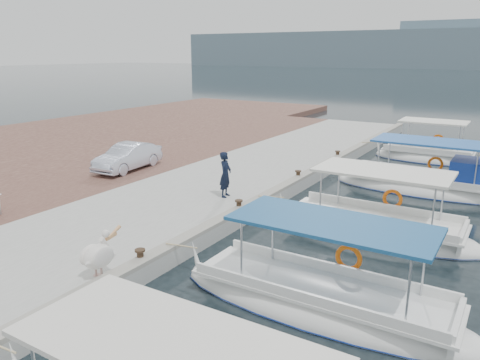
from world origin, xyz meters
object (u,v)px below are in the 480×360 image
(parked_car, at_px, (128,157))
(fishing_caique_c, at_px, (373,231))
(fishing_caique_b, at_px, (320,305))
(pelican, at_px, (98,255))
(fishing_caique_e, at_px, (427,158))
(fishing_caique_d, at_px, (424,187))
(fisherman, at_px, (225,174))

(parked_car, bearing_deg, fishing_caique_c, -9.13)
(fishing_caique_b, height_order, pelican, fishing_caique_b)
(pelican, bearing_deg, fishing_caique_c, 58.00)
(parked_car, bearing_deg, pelican, -54.08)
(fishing_caique_b, bearing_deg, fishing_caique_c, 93.05)
(fishing_caique_b, xyz_separation_m, pelican, (-4.96, -2.16, 0.94))
(fishing_caique_e, distance_m, pelican, 20.60)
(fishing_caique_c, relative_size, parked_car, 1.87)
(fishing_caique_c, distance_m, fishing_caique_e, 12.70)
(fishing_caique_d, bearing_deg, fishing_caique_e, 99.04)
(fishing_caique_d, relative_size, fisherman, 4.39)
(fishing_caique_b, xyz_separation_m, fishing_caique_e, (-0.86, 18.01, 0.00))
(fishing_caique_c, height_order, parked_car, fishing_caique_c)
(fishing_caique_d, bearing_deg, fisherman, -133.00)
(fishing_caique_d, bearing_deg, fishing_caique_c, -94.17)
(fisherman, bearing_deg, fishing_caique_d, -54.68)
(fishing_caique_e, bearing_deg, fishing_caique_b, -87.26)
(fishing_caique_c, bearing_deg, fisherman, -176.85)
(fishing_caique_e, xyz_separation_m, parked_car, (-11.31, -11.80, 0.99))
(fishing_caique_d, height_order, fisherman, fisherman)
(fishing_caique_c, xyz_separation_m, fishing_caique_d, (0.45, 6.21, 0.06))
(fishing_caique_e, bearing_deg, pelican, -101.48)
(fishing_caique_d, distance_m, pelican, 14.65)
(fishing_caique_e, distance_m, parked_car, 16.38)
(fishing_caique_c, bearing_deg, pelican, -122.00)
(fishing_caique_b, relative_size, pelican, 5.33)
(fishing_caique_c, height_order, fisherman, fisherman)
(fishing_caique_c, bearing_deg, fishing_caique_b, -86.95)
(fisherman, bearing_deg, pelican, 175.90)
(fishing_caique_b, relative_size, fishing_caique_d, 0.98)
(fishing_caique_d, distance_m, fisherman, 9.00)
(fishing_caique_b, relative_size, fishing_caique_c, 1.08)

